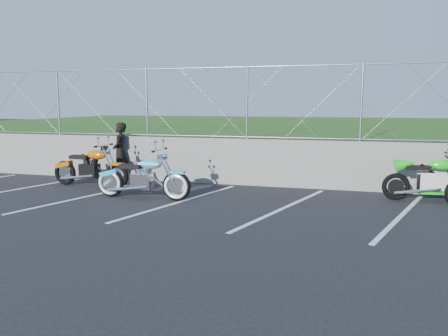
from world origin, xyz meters
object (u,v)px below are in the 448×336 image
(naked_orange, at_px, (91,169))
(sportbike_green, at_px, (432,181))
(cruiser_turquoise, at_px, (144,179))
(person_standing, at_px, (120,152))

(naked_orange, distance_m, sportbike_green, 8.68)
(cruiser_turquoise, height_order, person_standing, person_standing)
(naked_orange, xyz_separation_m, sportbike_green, (8.67, 0.51, -0.01))
(sportbike_green, bearing_deg, person_standing, 170.28)
(cruiser_turquoise, relative_size, person_standing, 1.41)
(cruiser_turquoise, distance_m, person_standing, 2.82)
(naked_orange, xyz_separation_m, person_standing, (0.29, 1.10, 0.36))
(naked_orange, relative_size, person_standing, 1.36)
(cruiser_turquoise, xyz_separation_m, sportbike_green, (6.59, 1.55, 0.00))
(cruiser_turquoise, height_order, naked_orange, cruiser_turquoise)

